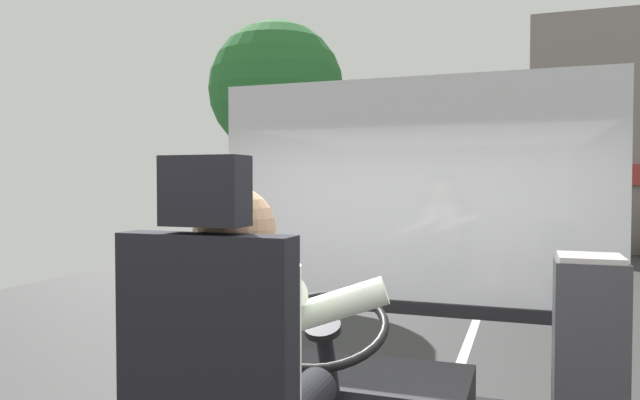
% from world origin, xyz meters
% --- Properties ---
extents(ground, '(18.00, 44.00, 0.06)m').
position_xyz_m(ground, '(0.00, 8.80, -0.02)').
color(ground, '#353535').
extents(bus_driver, '(0.78, 0.63, 0.78)m').
position_xyz_m(bus_driver, '(-0.07, -0.50, 1.62)').
color(bus_driver, black).
rests_on(bus_driver, driver_seat).
extents(fare_box, '(0.26, 0.27, 1.02)m').
position_xyz_m(fare_box, '(0.93, 0.44, 1.33)').
color(fare_box, '#333338').
rests_on(fare_box, bus_floor).
extents(windshield_panel, '(2.50, 0.08, 1.48)m').
position_xyz_m(windshield_panel, '(0.00, 1.62, 1.87)').
color(windshield_panel, silver).
extents(street_tree, '(2.55, 2.55, 5.14)m').
position_xyz_m(street_tree, '(-3.82, 8.32, 3.84)').
color(street_tree, '#4C3828').
rests_on(street_tree, ground).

